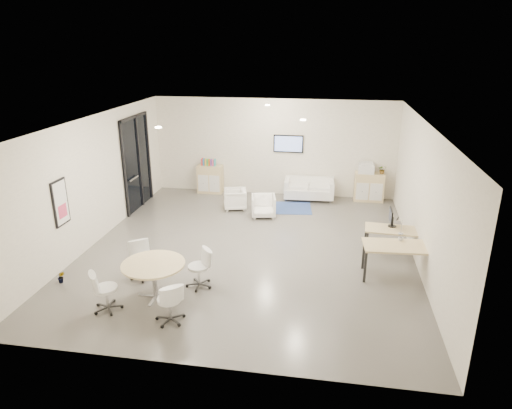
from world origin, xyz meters
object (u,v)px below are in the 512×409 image
Objects in this scene: armchair_left at (235,198)px; round_table at (153,267)px; sideboard_left at (210,179)px; desk_rear at (392,231)px; loveseat at (309,190)px; armchair_right at (263,205)px; sideboard_right at (369,187)px; desk_front at (398,249)px.

round_table reaches higher than armchair_left.
sideboard_left reaches higher than desk_rear.
loveseat is 2.29× the size of armchair_right.
sideboard_left is 1.33× the size of armchair_right.
sideboard_right is (5.31, -0.01, -0.01)m from sideboard_left.
sideboard_right reaches higher than armchair_right.
desk_front reaches higher than desk_rear.
desk_rear is 5.70m from round_table.
armchair_left is (1.17, -1.46, -0.13)m from sideboard_left.
sideboard_right is 8.29m from round_table.
desk_front reaches higher than armchair_right.
sideboard_right is 5.22m from desk_front.
sideboard_right is at bearing 95.65° from armchair_left.
armchair_right is at bearing 48.27° from armchair_left.
desk_front is at bearing -87.08° from sideboard_right.
desk_front is (4.40, -3.75, 0.35)m from armchair_left.
sideboard_left is 3.39m from loveseat.
desk_front is at bearing -69.06° from loveseat.
armchair_right is 0.46× the size of desk_front.
loveseat is 2.37× the size of armchair_left.
desk_rear is at bearing -35.70° from sideboard_left.
loveseat reaches higher than desk_rear.
desk_rear is 1.20m from desk_front.
desk_rear is (0.28, -4.01, 0.14)m from sideboard_right.
desk_front is at bearing -54.10° from armchair_right.
sideboard_right is 0.74× the size of round_table.
desk_front is 1.22× the size of round_table.
sideboard_left is 0.58× the size of loveseat.
sideboard_left is 0.72× the size of desk_rear.
desk_front reaches higher than loveseat.
sideboard_left is 6.89m from desk_rear.
loveseat is at bearing 109.56° from desk_front.
armchair_right is at bearing -126.84° from loveseat.
loveseat is 2.20m from armchair_right.
round_table is (-0.51, -5.41, 0.34)m from armchair_left.
desk_front reaches higher than armchair_left.
sideboard_left is at bearing -154.96° from armchair_left.
armchair_left reaches higher than desk_rear.
armchair_right is 0.54× the size of desk_rear.
sideboard_left is 0.75× the size of round_table.
loveseat is at bearing 67.90° from round_table.
round_table is at bearing -114.61° from loveseat.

